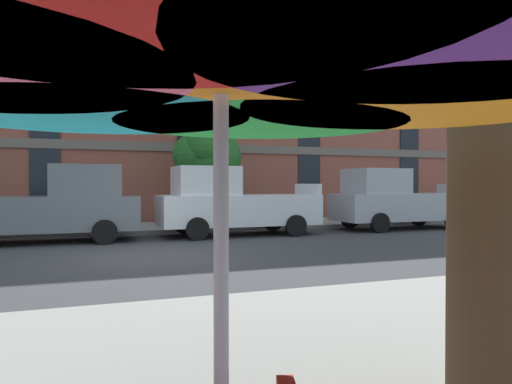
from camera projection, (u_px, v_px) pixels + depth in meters
The scene contains 8 objects.
ground_plane at pixel (152, 257), 10.62m from camera, with size 120.00×120.00×0.00m, color #38383A.
sidewalk_far at pixel (126, 228), 17.00m from camera, with size 56.00×3.60×0.12m, color gray.
apartment_building at pixel (112, 93), 24.59m from camera, with size 44.95×12.08×12.80m.
pickup_gray at pixel (53, 206), 13.30m from camera, with size 5.10×2.12×2.20m.
pickup_white at pixel (232, 203), 15.12m from camera, with size 5.10×2.12×2.20m.
pickup_silver at pixel (396, 201), 17.28m from camera, with size 5.10×2.12×2.20m.
street_tree_middle at pixel (207, 153), 18.21m from camera, with size 2.69×2.46×4.02m.
patio_umbrella at pixel (221, 31), 1.81m from camera, with size 3.58×3.32×2.54m.
Camera 1 is at (-1.45, -10.75, 1.64)m, focal length 33.12 mm.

